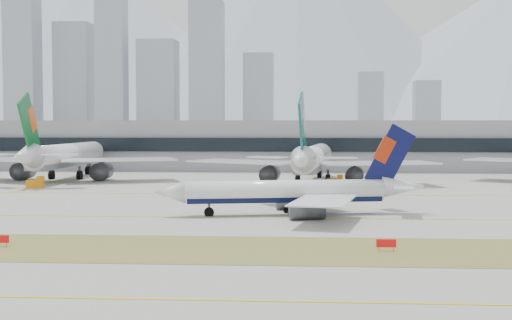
# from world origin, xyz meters

# --- Properties ---
(ground) EXTENTS (3000.00, 3000.00, 0.00)m
(ground) POSITION_xyz_m (0.00, 0.00, 0.00)
(ground) COLOR #9D9B93
(ground) RESTS_ON ground
(apron_markings) EXTENTS (360.00, 122.22, 0.06)m
(apron_markings) POSITION_xyz_m (0.00, -53.95, 0.02)
(apron_markings) COLOR olive
(apron_markings) RESTS_ON ground
(taxiing_airliner) EXTENTS (42.44, 36.43, 14.35)m
(taxiing_airliner) POSITION_xyz_m (9.78, -1.03, 3.46)
(taxiing_airliner) COLOR white
(taxiing_airliner) RESTS_ON ground
(widebody_eva) EXTENTS (59.94, 58.52, 21.36)m
(widebody_eva) POSITION_xyz_m (-48.90, 63.50, 5.68)
(widebody_eva) COLOR white
(widebody_eva) RESTS_ON ground
(widebody_cathay) EXTENTS (58.41, 57.52, 20.95)m
(widebody_cathay) POSITION_xyz_m (13.23, 55.96, 5.57)
(widebody_cathay) COLOR white
(widebody_cathay) RESTS_ON ground
(terminal) EXTENTS (280.00, 43.10, 15.00)m
(terminal) POSITION_xyz_m (0.00, 114.84, 7.50)
(terminal) COLOR gray
(terminal) RESTS_ON ground
(hold_sign_left) EXTENTS (2.20, 0.15, 1.35)m
(hold_sign_left) POSITION_xyz_m (-23.85, -32.00, 0.88)
(hold_sign_left) COLOR red
(hold_sign_left) RESTS_ON ground
(hold_sign_right) EXTENTS (2.20, 0.15, 1.35)m
(hold_sign_right) POSITION_xyz_m (20.30, -32.00, 0.88)
(hold_sign_right) COLOR red
(hold_sign_right) RESTS_ON ground
(gse_b) EXTENTS (3.55, 2.00, 2.60)m
(gse_b) POSITION_xyz_m (-47.43, 40.73, 1.05)
(gse_b) COLOR orange
(gse_b) RESTS_ON ground
(gse_c) EXTENTS (3.55, 2.00, 2.60)m
(gse_c) POSITION_xyz_m (18.29, 48.49, 1.05)
(gse_c) COLOR orange
(gse_c) RESTS_ON ground
(city_skyline) EXTENTS (342.00, 49.80, 140.00)m
(city_skyline) POSITION_xyz_m (-106.76, 453.42, 49.80)
(city_skyline) COLOR #9198A5
(city_skyline) RESTS_ON ground
(mountain_ridge) EXTENTS (2830.00, 1120.00, 470.00)m
(mountain_ridge) POSITION_xyz_m (33.00, 1404.14, 181.85)
(mountain_ridge) COLOR #9EA8B7
(mountain_ridge) RESTS_ON ground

